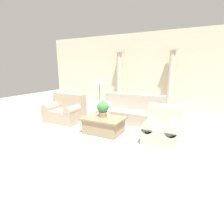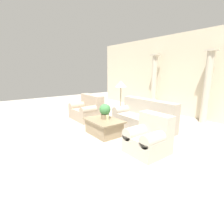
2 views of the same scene
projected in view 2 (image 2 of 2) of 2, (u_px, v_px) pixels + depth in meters
name	position (u px, v px, depth m)	size (l,w,h in m)	color
ground_plane	(114.00, 130.00, 5.42)	(16.00, 16.00, 0.00)	#BCB2A3
wall_back	(180.00, 75.00, 7.00)	(10.00, 0.06, 3.20)	beige
sofa_long	(144.00, 117.00, 5.48)	(2.04, 0.86, 0.90)	#ADA393
loveseat	(87.00, 110.00, 6.52)	(1.22, 0.86, 0.90)	tan
coffee_table	(104.00, 127.00, 4.98)	(1.11, 0.77, 0.44)	#998466
potted_plant	(105.00, 111.00, 4.98)	(0.32, 0.32, 0.43)	#937F60
pillar_candle	(108.00, 118.00, 4.86)	(0.07, 0.07, 0.14)	beige
floor_lamp	(121.00, 86.00, 6.32)	(0.41, 0.41, 1.43)	gray
column_left	(154.00, 83.00, 7.63)	(0.32, 0.32, 2.45)	beige
column_right	(207.00, 87.00, 5.86)	(0.32, 0.32, 2.45)	beige
armchair	(149.00, 137.00, 3.86)	(0.79, 0.80, 0.86)	beige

